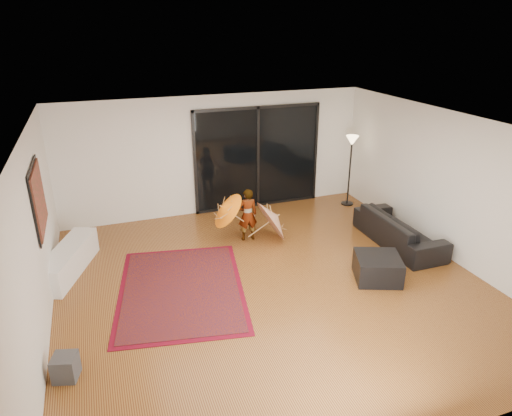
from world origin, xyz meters
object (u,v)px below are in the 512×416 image
media_console (69,260)px  ottoman (377,268)px  sofa (399,230)px  child (248,215)px

media_console → ottoman: 5.43m
media_console → sofa: (6.20, -1.03, 0.07)m
ottoman → child: 2.78m
media_console → ottoman: media_console is taller
sofa → ottoman: (-1.17, -1.02, -0.10)m
sofa → ottoman: 1.55m
sofa → ottoman: bearing=131.9°
sofa → child: (-2.78, 1.22, 0.24)m
sofa → media_console: bearing=81.3°
ottoman → child: size_ratio=0.68×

